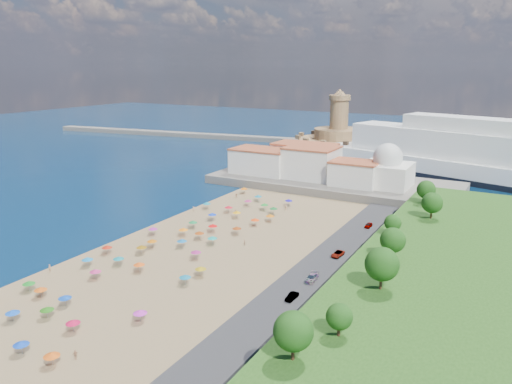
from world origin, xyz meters
The scene contains 12 objects.
ground centered at (0.00, 0.00, 0.00)m, with size 700.00×700.00×0.00m, color #071938.
terrace centered at (10.00, 73.00, 1.50)m, with size 90.00×36.00×3.00m, color #59544C.
jetty centered at (-12.00, 108.00, 1.20)m, with size 18.00×70.00×2.40m, color #59544C.
breakwater centered at (-110.00, 153.00, 1.30)m, with size 200.00×7.00×2.60m, color #59544C.
waterfront_buildings centered at (-3.05, 73.64, 7.88)m, with size 57.00×29.00×11.00m.
domed_building centered at (30.00, 71.00, 8.97)m, with size 16.00×16.00×15.00m.
fortress centered at (-12.00, 138.00, 6.68)m, with size 40.00×40.00×32.40m.
cruise_ship centered at (57.64, 107.34, 8.81)m, with size 136.89×54.82×29.77m.
beach_parasols centered at (-1.00, -12.71, 2.15)m, with size 32.25×114.27×2.20m.
beachgoers centered at (-4.81, -1.94, 1.11)m, with size 31.74×96.23×1.86m.
parked_cars centered at (36.00, 1.72, 1.33)m, with size 2.32×52.99×1.35m.
hillside_trees centered at (49.89, -9.25, 10.04)m, with size 10.34×110.94×7.62m.
Camera 1 is at (72.12, -97.60, 44.12)m, focal length 35.00 mm.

